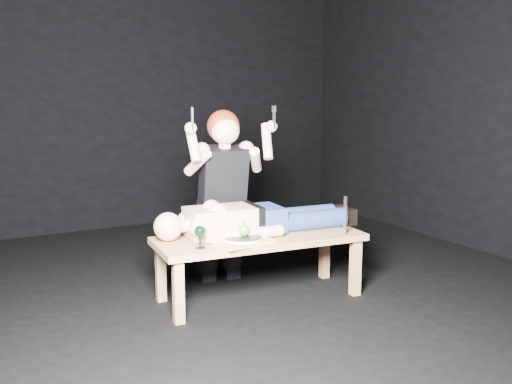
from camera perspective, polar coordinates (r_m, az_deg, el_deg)
ground at (r=4.28m, az=-2.06°, el=-9.89°), size 5.00×5.00×0.00m
back_wall at (r=6.36m, az=-12.56°, el=10.10°), size 5.00×0.00×5.00m
table at (r=4.15m, az=0.34°, el=-7.27°), size 1.49×0.67×0.45m
lying_man at (r=4.16m, az=0.31°, el=-2.25°), size 1.38×0.54×0.25m
kneeling_woman at (r=4.43m, az=-3.50°, el=-0.23°), size 0.83×0.90×1.34m
serving_tray at (r=3.89m, az=-1.35°, el=-4.80°), size 0.40×0.31×0.02m
plate at (r=3.89m, az=-1.35°, el=-4.50°), size 0.28×0.28×0.02m
apple at (r=3.89m, az=-1.18°, el=-3.73°), size 0.08×0.08×0.08m
goblet at (r=3.76m, az=-5.45°, el=-4.37°), size 0.08×0.08×0.15m
fork_flat at (r=3.82m, az=-3.04°, el=-5.23°), size 0.06×0.15×0.01m
knife_flat at (r=3.96m, az=1.73°, el=-4.66°), size 0.06×0.15×0.01m
spoon_flat at (r=4.04m, az=1.11°, el=-4.38°), size 0.06×0.15×0.01m
carving_knife at (r=4.14m, az=8.64°, el=-2.24°), size 0.04×0.04×0.27m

